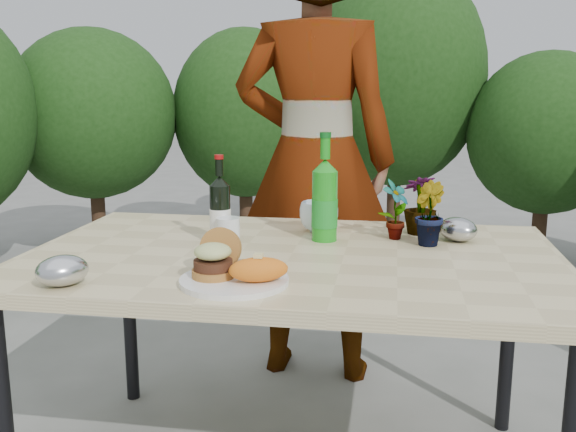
% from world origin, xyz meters
% --- Properties ---
extents(patio_table, '(1.60, 1.00, 0.75)m').
position_xyz_m(patio_table, '(0.00, 0.00, 0.69)').
color(patio_table, beige).
rests_on(patio_table, ground).
extents(shrub_hedge, '(6.96, 5.13, 2.12)m').
position_xyz_m(shrub_hedge, '(0.30, 1.36, 1.10)').
color(shrub_hedge, '#382316').
rests_on(shrub_hedge, ground).
extents(dinner_plate, '(0.28, 0.28, 0.01)m').
position_xyz_m(dinner_plate, '(-0.10, -0.32, 0.76)').
color(dinner_plate, white).
rests_on(dinner_plate, patio_table).
extents(burger_stack, '(0.11, 0.16, 0.11)m').
position_xyz_m(burger_stack, '(-0.15, -0.30, 0.81)').
color(burger_stack, '#B7722D').
rests_on(burger_stack, dinner_plate).
extents(sweet_potato, '(0.17, 0.12, 0.06)m').
position_xyz_m(sweet_potato, '(-0.03, -0.34, 0.80)').
color(sweet_potato, orange).
rests_on(sweet_potato, dinner_plate).
extents(grilled_veg, '(0.08, 0.05, 0.03)m').
position_xyz_m(grilled_veg, '(-0.08, -0.23, 0.78)').
color(grilled_veg, olive).
rests_on(grilled_veg, dinner_plate).
extents(wine_bottle, '(0.07, 0.07, 0.28)m').
position_xyz_m(wine_bottle, '(-0.25, 0.09, 0.85)').
color(wine_bottle, black).
rests_on(wine_bottle, patio_table).
extents(sparkling_water, '(0.08, 0.08, 0.35)m').
position_xyz_m(sparkling_water, '(0.08, 0.18, 0.88)').
color(sparkling_water, '#1A901A').
rests_on(sparkling_water, patio_table).
extents(plastic_cup, '(0.07, 0.07, 0.09)m').
position_xyz_m(plastic_cup, '(-0.21, 0.03, 0.80)').
color(plastic_cup, white).
rests_on(plastic_cup, patio_table).
extents(seedling_left, '(0.12, 0.12, 0.20)m').
position_xyz_m(seedling_left, '(0.30, 0.23, 0.85)').
color(seedling_left, '#1E541D').
rests_on(seedling_left, patio_table).
extents(seedling_mid, '(0.12, 0.13, 0.20)m').
position_xyz_m(seedling_mid, '(0.40, 0.17, 0.85)').
color(seedling_mid, '#1C511C').
rests_on(seedling_mid, patio_table).
extents(seedling_right, '(0.14, 0.14, 0.20)m').
position_xyz_m(seedling_right, '(0.39, 0.32, 0.85)').
color(seedling_right, '#22521C').
rests_on(seedling_right, patio_table).
extents(blue_bowl, '(0.15, 0.15, 0.10)m').
position_xyz_m(blue_bowl, '(0.04, 0.30, 0.80)').
color(blue_bowl, white).
rests_on(blue_bowl, patio_table).
extents(foil_packet_left, '(0.17, 0.17, 0.08)m').
position_xyz_m(foil_packet_left, '(-0.52, -0.41, 0.79)').
color(foil_packet_left, '#B7B9BE').
rests_on(foil_packet_left, patio_table).
extents(foil_packet_right, '(0.17, 0.17, 0.08)m').
position_xyz_m(foil_packet_right, '(0.51, 0.23, 0.79)').
color(foil_packet_right, '#AEB0B5').
rests_on(foil_packet_right, patio_table).
extents(person, '(0.70, 0.47, 1.88)m').
position_xyz_m(person, '(-0.03, 0.81, 0.94)').
color(person, '#8C5A46').
rests_on(person, ground).
extents(terracotta_pot, '(0.17, 0.17, 0.14)m').
position_xyz_m(terracotta_pot, '(-1.80, 1.82, 0.07)').
color(terracotta_pot, '#B55D2E').
rests_on(terracotta_pot, ground).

